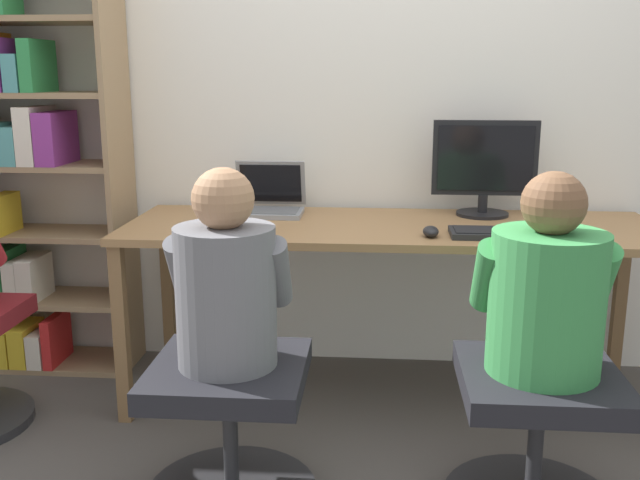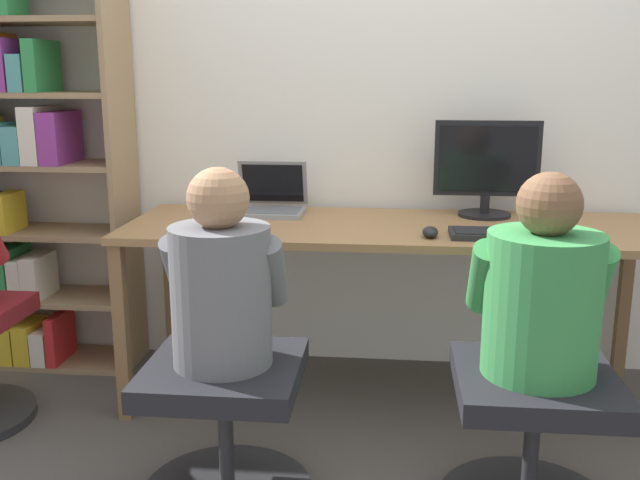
{
  "view_description": "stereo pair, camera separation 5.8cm",
  "coord_description": "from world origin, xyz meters",
  "px_view_note": "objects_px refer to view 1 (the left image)",
  "views": [
    {
      "loc": [
        -0.06,
        -2.45,
        1.33
      ],
      "look_at": [
        -0.27,
        0.13,
        0.72
      ],
      "focal_mm": 40.0,
      "sensor_mm": 36.0,
      "label": 1
    },
    {
      "loc": [
        -0.0,
        -2.44,
        1.33
      ],
      "look_at": [
        -0.27,
        0.13,
        0.72
      ],
      "focal_mm": 40.0,
      "sensor_mm": 36.0,
      "label": 2
    }
  ],
  "objects_px": {
    "desktop_monitor": "(485,169)",
    "bookshelf": "(4,169)",
    "office_chair_right": "(230,425)",
    "person_at_laptop": "(226,283)",
    "laptop": "(268,203)",
    "keyboard": "(504,233)",
    "office_chair_left": "(536,433)",
    "person_at_monitor": "(547,291)"
  },
  "relations": [
    {
      "from": "office_chair_right",
      "to": "keyboard",
      "type": "bearing_deg",
      "value": 34.12
    },
    {
      "from": "laptop",
      "to": "bookshelf",
      "type": "bearing_deg",
      "value": 179.95
    },
    {
      "from": "desktop_monitor",
      "to": "keyboard",
      "type": "height_order",
      "value": "desktop_monitor"
    },
    {
      "from": "laptop",
      "to": "person_at_monitor",
      "type": "xyz_separation_m",
      "value": [
        0.96,
        -0.97,
        -0.07
      ]
    },
    {
      "from": "office_chair_right",
      "to": "laptop",
      "type": "bearing_deg",
      "value": 91.32
    },
    {
      "from": "person_at_laptop",
      "to": "laptop",
      "type": "bearing_deg",
      "value": 91.33
    },
    {
      "from": "person_at_monitor",
      "to": "person_at_laptop",
      "type": "height_order",
      "value": "person_at_laptop"
    },
    {
      "from": "desktop_monitor",
      "to": "office_chair_left",
      "type": "distance_m",
      "value": 1.2
    },
    {
      "from": "desktop_monitor",
      "to": "person_at_laptop",
      "type": "relative_size",
      "value": 0.73
    },
    {
      "from": "desktop_monitor",
      "to": "keyboard",
      "type": "relative_size",
      "value": 1.1
    },
    {
      "from": "keyboard",
      "to": "office_chair_left",
      "type": "height_order",
      "value": "keyboard"
    },
    {
      "from": "office_chair_right",
      "to": "person_at_laptop",
      "type": "xyz_separation_m",
      "value": [
        0.0,
        0.0,
        0.46
      ]
    },
    {
      "from": "laptop",
      "to": "bookshelf",
      "type": "height_order",
      "value": "bookshelf"
    },
    {
      "from": "keyboard",
      "to": "person_at_laptop",
      "type": "distance_m",
      "value": 1.1
    },
    {
      "from": "person_at_laptop",
      "to": "desktop_monitor",
      "type": "bearing_deg",
      "value": 48.71
    },
    {
      "from": "keyboard",
      "to": "office_chair_left",
      "type": "xyz_separation_m",
      "value": [
        0.02,
        -0.6,
        -0.49
      ]
    },
    {
      "from": "person_at_monitor",
      "to": "person_at_laptop",
      "type": "bearing_deg",
      "value": -178.81
    },
    {
      "from": "office_chair_left",
      "to": "person_at_laptop",
      "type": "height_order",
      "value": "person_at_laptop"
    },
    {
      "from": "office_chair_left",
      "to": "bookshelf",
      "type": "distance_m",
      "value": 2.43
    },
    {
      "from": "desktop_monitor",
      "to": "keyboard",
      "type": "xyz_separation_m",
      "value": [
        0.03,
        -0.4,
        -0.18
      ]
    },
    {
      "from": "laptop",
      "to": "keyboard",
      "type": "distance_m",
      "value": 1.01
    },
    {
      "from": "office_chair_left",
      "to": "office_chair_right",
      "type": "bearing_deg",
      "value": -178.82
    },
    {
      "from": "office_chair_right",
      "to": "person_at_laptop",
      "type": "relative_size",
      "value": 0.9
    },
    {
      "from": "desktop_monitor",
      "to": "bookshelf",
      "type": "bearing_deg",
      "value": -179.34
    },
    {
      "from": "office_chair_right",
      "to": "bookshelf",
      "type": "distance_m",
      "value": 1.68
    },
    {
      "from": "desktop_monitor",
      "to": "office_chair_right",
      "type": "height_order",
      "value": "desktop_monitor"
    },
    {
      "from": "office_chair_left",
      "to": "bookshelf",
      "type": "height_order",
      "value": "bookshelf"
    },
    {
      "from": "laptop",
      "to": "office_chair_left",
      "type": "distance_m",
      "value": 1.46
    },
    {
      "from": "person_at_laptop",
      "to": "bookshelf",
      "type": "distance_m",
      "value": 1.56
    },
    {
      "from": "keyboard",
      "to": "bookshelf",
      "type": "distance_m",
      "value": 2.15
    },
    {
      "from": "office_chair_right",
      "to": "person_at_monitor",
      "type": "distance_m",
      "value": 1.04
    },
    {
      "from": "office_chair_left",
      "to": "person_at_laptop",
      "type": "bearing_deg",
      "value": -179.07
    },
    {
      "from": "desktop_monitor",
      "to": "bookshelf",
      "type": "height_order",
      "value": "bookshelf"
    },
    {
      "from": "office_chair_left",
      "to": "office_chair_right",
      "type": "xyz_separation_m",
      "value": [
        -0.94,
        -0.02,
        0.0
      ]
    },
    {
      "from": "office_chair_left",
      "to": "desktop_monitor",
      "type": "bearing_deg",
      "value": 92.77
    },
    {
      "from": "desktop_monitor",
      "to": "laptop",
      "type": "height_order",
      "value": "desktop_monitor"
    },
    {
      "from": "office_chair_left",
      "to": "person_at_laptop",
      "type": "distance_m",
      "value": 1.04
    },
    {
      "from": "desktop_monitor",
      "to": "office_chair_right",
      "type": "xyz_separation_m",
      "value": [
        -0.89,
        -1.02,
        -0.67
      ]
    },
    {
      "from": "desktop_monitor",
      "to": "person_at_laptop",
      "type": "xyz_separation_m",
      "value": [
        -0.89,
        -1.01,
        -0.21
      ]
    },
    {
      "from": "desktop_monitor",
      "to": "person_at_monitor",
      "type": "distance_m",
      "value": 1.02
    },
    {
      "from": "person_at_monitor",
      "to": "office_chair_right",
      "type": "bearing_deg",
      "value": -178.55
    },
    {
      "from": "bookshelf",
      "to": "laptop",
      "type": "bearing_deg",
      "value": -0.05
    }
  ]
}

